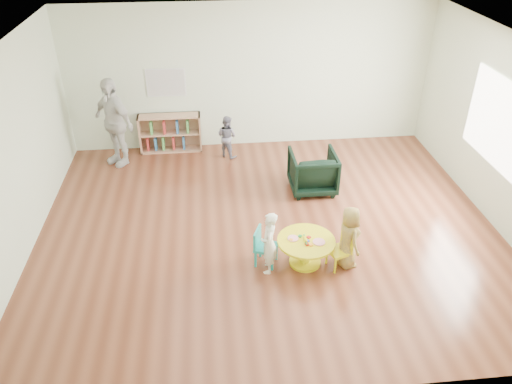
% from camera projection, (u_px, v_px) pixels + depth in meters
% --- Properties ---
extents(room, '(7.10, 7.00, 2.80)m').
position_uv_depth(room, '(271.00, 114.00, 6.75)').
color(room, brown).
rests_on(room, ground).
extents(activity_table, '(0.80, 0.80, 0.44)m').
position_uv_depth(activity_table, '(306.00, 247.00, 6.87)').
color(activity_table, '#D1CA11').
rests_on(activity_table, ground).
extents(kid_chair_left, '(0.39, 0.39, 0.55)m').
position_uv_depth(kid_chair_left, '(263.00, 246.00, 6.87)').
color(kid_chair_left, teal).
rests_on(kid_chair_left, ground).
extents(kid_chair_right, '(0.35, 0.35, 0.52)m').
position_uv_depth(kid_chair_right, '(341.00, 249.00, 6.83)').
color(kid_chair_right, '#D1CA11').
rests_on(kid_chair_right, ground).
extents(bookshelf, '(1.20, 0.30, 0.75)m').
position_uv_depth(bookshelf, '(170.00, 133.00, 9.83)').
color(bookshelf, tan).
rests_on(bookshelf, ground).
extents(alphabet_poster, '(0.74, 0.01, 0.54)m').
position_uv_depth(alphabet_poster, '(166.00, 83.00, 9.42)').
color(alphabet_poster, silver).
rests_on(alphabet_poster, ground).
extents(armchair, '(0.77, 0.79, 0.72)m').
position_uv_depth(armchair, '(313.00, 171.00, 8.53)').
color(armchair, black).
rests_on(armchair, ground).
extents(child_left, '(0.28, 0.37, 0.92)m').
position_uv_depth(child_left, '(269.00, 243.00, 6.65)').
color(child_left, white).
rests_on(child_left, ground).
extents(child_right, '(0.37, 0.50, 0.93)m').
position_uv_depth(child_right, '(349.00, 237.00, 6.76)').
color(child_right, yellow).
rests_on(child_right, ground).
extents(toddler, '(0.51, 0.50, 0.83)m').
position_uv_depth(toddler, '(227.00, 137.00, 9.57)').
color(toddler, '#161739').
rests_on(toddler, ground).
extents(adult_caretaker, '(0.99, 0.96, 1.67)m').
position_uv_depth(adult_caretaker, '(114.00, 122.00, 9.13)').
color(adult_caretaker, silver).
rests_on(adult_caretaker, ground).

